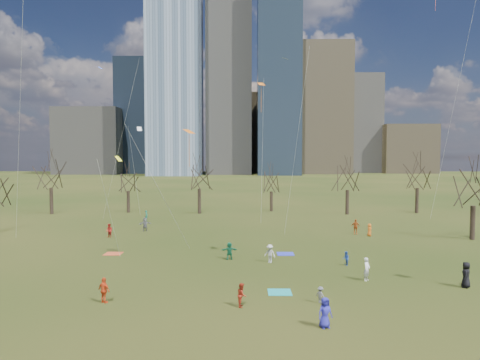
{
  "coord_description": "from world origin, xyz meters",
  "views": [
    {
      "loc": [
        0.48,
        -29.8,
        9.23
      ],
      "look_at": [
        0.0,
        12.0,
        7.0
      ],
      "focal_mm": 32.0,
      "sensor_mm": 36.0,
      "label": 1
    }
  ],
  "objects_px": {
    "person_2": "(242,295)",
    "person_4": "(104,290)",
    "person_1": "(367,269)",
    "blanket_crimson": "(113,254)",
    "blanket_teal": "(280,292)",
    "blanket_navy": "(285,254)",
    "person_0": "(325,313)"
  },
  "relations": [
    {
      "from": "person_2",
      "to": "person_4",
      "type": "relative_size",
      "value": 0.9
    },
    {
      "from": "person_1",
      "to": "blanket_crimson",
      "type": "bearing_deg",
      "value": 108.16
    },
    {
      "from": "blanket_teal",
      "to": "person_2",
      "type": "xyz_separation_m",
      "value": [
        -2.57,
        -2.81,
        0.72
      ]
    },
    {
      "from": "person_4",
      "to": "blanket_teal",
      "type": "bearing_deg",
      "value": -137.65
    },
    {
      "from": "blanket_navy",
      "to": "person_4",
      "type": "height_order",
      "value": "person_4"
    },
    {
      "from": "blanket_navy",
      "to": "person_4",
      "type": "distance_m",
      "value": 18.87
    },
    {
      "from": "blanket_teal",
      "to": "person_4",
      "type": "height_order",
      "value": "person_4"
    },
    {
      "from": "blanket_crimson",
      "to": "person_1",
      "type": "xyz_separation_m",
      "value": [
        21.7,
        -8.61,
        0.85
      ]
    },
    {
      "from": "blanket_crimson",
      "to": "person_1",
      "type": "height_order",
      "value": "person_1"
    },
    {
      "from": "person_4",
      "to": "blanket_crimson",
      "type": "bearing_deg",
      "value": -43.93
    },
    {
      "from": "person_2",
      "to": "person_4",
      "type": "bearing_deg",
      "value": 88.06
    },
    {
      "from": "blanket_teal",
      "to": "person_4",
      "type": "relative_size",
      "value": 0.98
    },
    {
      "from": "blanket_teal",
      "to": "blanket_crimson",
      "type": "height_order",
      "value": "same"
    },
    {
      "from": "person_4",
      "to": "person_2",
      "type": "bearing_deg",
      "value": -152.58
    },
    {
      "from": "blanket_teal",
      "to": "blanket_navy",
      "type": "bearing_deg",
      "value": 82.64
    },
    {
      "from": "person_0",
      "to": "person_1",
      "type": "relative_size",
      "value": 0.96
    },
    {
      "from": "blanket_navy",
      "to": "person_4",
      "type": "bearing_deg",
      "value": -132.73
    },
    {
      "from": "person_1",
      "to": "blanket_navy",
      "type": "bearing_deg",
      "value": 70.8
    },
    {
      "from": "blanket_navy",
      "to": "person_2",
      "type": "relative_size",
      "value": 1.09
    },
    {
      "from": "blanket_crimson",
      "to": "person_4",
      "type": "distance_m",
      "value": 14.23
    },
    {
      "from": "blanket_teal",
      "to": "person_2",
      "type": "distance_m",
      "value": 3.87
    },
    {
      "from": "blanket_crimson",
      "to": "blanket_teal",
      "type": "bearing_deg",
      "value": -37.53
    },
    {
      "from": "blanket_teal",
      "to": "person_0",
      "type": "bearing_deg",
      "value": -72.0
    },
    {
      "from": "blanket_crimson",
      "to": "person_1",
      "type": "bearing_deg",
      "value": -21.63
    },
    {
      "from": "person_1",
      "to": "person_4",
      "type": "height_order",
      "value": "person_1"
    },
    {
      "from": "person_0",
      "to": "person_2",
      "type": "relative_size",
      "value": 1.13
    },
    {
      "from": "blanket_teal",
      "to": "person_0",
      "type": "xyz_separation_m",
      "value": [
        1.96,
        -6.04,
        0.82
      ]
    },
    {
      "from": "person_1",
      "to": "person_2",
      "type": "height_order",
      "value": "person_1"
    },
    {
      "from": "blanket_navy",
      "to": "blanket_crimson",
      "type": "relative_size",
      "value": 1.0
    },
    {
      "from": "blanket_navy",
      "to": "person_1",
      "type": "xyz_separation_m",
      "value": [
        5.25,
        -8.73,
        0.85
      ]
    },
    {
      "from": "blanket_teal",
      "to": "blanket_crimson",
      "type": "relative_size",
      "value": 1.0
    },
    {
      "from": "blanket_crimson",
      "to": "person_0",
      "type": "relative_size",
      "value": 0.96
    }
  ]
}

